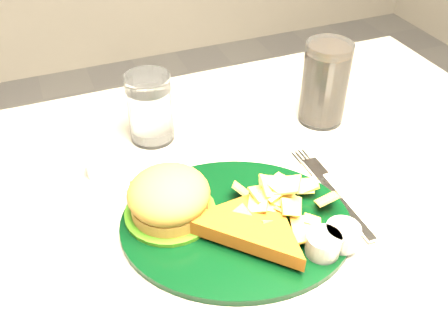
# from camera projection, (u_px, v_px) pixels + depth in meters

# --- Properties ---
(table) EXTENTS (1.20, 0.80, 0.75)m
(table) POSITION_uv_depth(u_px,v_px,m) (226.00, 336.00, 1.01)
(table) COLOR #A6A196
(table) RESTS_ON ground
(dinner_plate) EXTENTS (0.41, 0.38, 0.08)m
(dinner_plate) POSITION_uv_depth(u_px,v_px,m) (236.00, 207.00, 0.70)
(dinner_plate) COLOR black
(dinner_plate) RESTS_ON table
(water_glass) EXTENTS (0.08, 0.08, 0.12)m
(water_glass) POSITION_uv_depth(u_px,v_px,m) (150.00, 108.00, 0.86)
(water_glass) COLOR silver
(water_glass) RESTS_ON table
(cola_glass) EXTENTS (0.11, 0.11, 0.15)m
(cola_glass) POSITION_uv_depth(u_px,v_px,m) (325.00, 83.00, 0.90)
(cola_glass) COLOR black
(cola_glass) RESTS_ON table
(fork_napkin) EXTENTS (0.15, 0.20, 0.01)m
(fork_napkin) POSITION_uv_depth(u_px,v_px,m) (340.00, 202.00, 0.76)
(fork_napkin) COLOR white
(fork_napkin) RESTS_ON table
(ramekin) EXTENTS (0.05, 0.05, 0.03)m
(ramekin) POSITION_uv_depth(u_px,v_px,m) (99.00, 168.00, 0.81)
(ramekin) COLOR white
(ramekin) RESTS_ON table
(wrapped_straw) EXTENTS (0.20, 0.14, 0.01)m
(wrapped_straw) POSITION_uv_depth(u_px,v_px,m) (137.00, 183.00, 0.80)
(wrapped_straw) COLOR white
(wrapped_straw) RESTS_ON table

